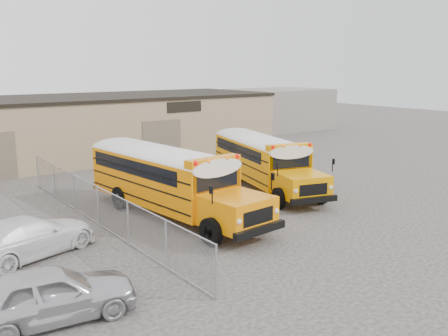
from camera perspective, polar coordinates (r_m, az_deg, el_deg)
ground at (r=23.47m, az=2.56°, el=-5.68°), size 120.00×120.00×0.00m
warehouse at (r=40.24m, az=-15.64°, el=4.64°), size 30.20×10.20×4.67m
chainlink_fence at (r=22.78m, az=-14.18°, el=-4.21°), size 0.07×18.07×1.81m
distant_building_right at (r=56.48m, az=6.28°, el=6.72°), size 10.00×8.00×4.40m
school_bus_left at (r=29.30m, az=-14.10°, el=1.26°), size 3.81×11.32×3.25m
school_bus_right at (r=34.60m, az=0.03°, el=2.96°), size 5.14×10.68×3.04m
tarp_bundle at (r=22.69m, az=1.41°, el=-4.16°), size 1.32×1.26×1.57m
car_silver at (r=14.98m, az=-19.25°, el=-13.45°), size 4.88×2.44×1.60m
car_white at (r=20.02m, az=-21.44°, el=-7.32°), size 5.64×3.71×1.52m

